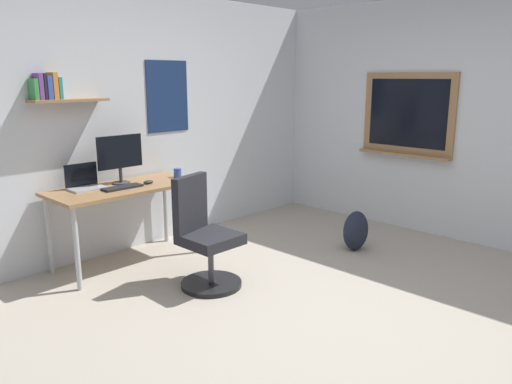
{
  "coord_description": "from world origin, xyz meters",
  "views": [
    {
      "loc": [
        -2.88,
        -1.98,
        1.76
      ],
      "look_at": [
        -0.1,
        0.72,
        0.85
      ],
      "focal_mm": 34.74,
      "sensor_mm": 36.0,
      "label": 1
    }
  ],
  "objects_px": {
    "computer_mouse": "(148,182)",
    "laptop": "(85,183)",
    "monitor_primary": "(120,156)",
    "backpack": "(356,231)",
    "coffee_mug": "(178,173)",
    "office_chair": "(204,240)",
    "desk": "(125,194)",
    "keyboard": "(122,187)"
  },
  "relations": [
    {
      "from": "coffee_mug",
      "to": "desk",
      "type": "bearing_deg",
      "value": 177.07
    },
    {
      "from": "office_chair",
      "to": "coffee_mug",
      "type": "relative_size",
      "value": 10.33
    },
    {
      "from": "office_chair",
      "to": "laptop",
      "type": "distance_m",
      "value": 1.26
    },
    {
      "from": "laptop",
      "to": "monitor_primary",
      "type": "relative_size",
      "value": 0.67
    },
    {
      "from": "monitor_primary",
      "to": "office_chair",
      "type": "bearing_deg",
      "value": -82.46
    },
    {
      "from": "computer_mouse",
      "to": "laptop",
      "type": "bearing_deg",
      "value": 156.02
    },
    {
      "from": "office_chair",
      "to": "laptop",
      "type": "xyz_separation_m",
      "value": [
        -0.49,
        1.09,
        0.4
      ]
    },
    {
      "from": "desk",
      "to": "keyboard",
      "type": "relative_size",
      "value": 3.76
    },
    {
      "from": "laptop",
      "to": "keyboard",
      "type": "distance_m",
      "value": 0.34
    },
    {
      "from": "laptop",
      "to": "computer_mouse",
      "type": "bearing_deg",
      "value": -23.98
    },
    {
      "from": "office_chair",
      "to": "monitor_primary",
      "type": "bearing_deg",
      "value": 97.54
    },
    {
      "from": "keyboard",
      "to": "backpack",
      "type": "bearing_deg",
      "value": -34.26
    },
    {
      "from": "monitor_primary",
      "to": "backpack",
      "type": "xyz_separation_m",
      "value": [
        1.8,
        -1.48,
        -0.82
      ]
    },
    {
      "from": "desk",
      "to": "computer_mouse",
      "type": "xyz_separation_m",
      "value": [
        0.21,
        -0.08,
        0.1
      ]
    },
    {
      "from": "laptop",
      "to": "backpack",
      "type": "relative_size",
      "value": 0.75
    },
    {
      "from": "backpack",
      "to": "keyboard",
      "type": "bearing_deg",
      "value": 145.74
    },
    {
      "from": "desk",
      "to": "coffee_mug",
      "type": "distance_m",
      "value": 0.61
    },
    {
      "from": "desk",
      "to": "coffee_mug",
      "type": "height_order",
      "value": "coffee_mug"
    },
    {
      "from": "laptop",
      "to": "coffee_mug",
      "type": "relative_size",
      "value": 3.37
    },
    {
      "from": "monitor_primary",
      "to": "backpack",
      "type": "relative_size",
      "value": 1.13
    },
    {
      "from": "desk",
      "to": "laptop",
      "type": "xyz_separation_m",
      "value": [
        -0.31,
        0.15,
        0.13
      ]
    },
    {
      "from": "keyboard",
      "to": "computer_mouse",
      "type": "xyz_separation_m",
      "value": [
        0.28,
        0.0,
        0.01
      ]
    },
    {
      "from": "coffee_mug",
      "to": "keyboard",
      "type": "bearing_deg",
      "value": -175.7
    },
    {
      "from": "office_chair",
      "to": "monitor_primary",
      "type": "height_order",
      "value": "monitor_primary"
    },
    {
      "from": "monitor_primary",
      "to": "keyboard",
      "type": "xyz_separation_m",
      "value": [
        -0.1,
        -0.18,
        -0.26
      ]
    },
    {
      "from": "desk",
      "to": "backpack",
      "type": "bearing_deg",
      "value": -36.9
    },
    {
      "from": "coffee_mug",
      "to": "backpack",
      "type": "xyz_separation_m",
      "value": [
        1.24,
        -1.34,
        -0.6
      ]
    },
    {
      "from": "office_chair",
      "to": "computer_mouse",
      "type": "xyz_separation_m",
      "value": [
        0.04,
        0.86,
        0.37
      ]
    },
    {
      "from": "office_chair",
      "to": "keyboard",
      "type": "distance_m",
      "value": 0.96
    },
    {
      "from": "coffee_mug",
      "to": "backpack",
      "type": "relative_size",
      "value": 0.22
    },
    {
      "from": "monitor_primary",
      "to": "backpack",
      "type": "distance_m",
      "value": 2.47
    },
    {
      "from": "desk",
      "to": "keyboard",
      "type": "height_order",
      "value": "keyboard"
    },
    {
      "from": "office_chair",
      "to": "coffee_mug",
      "type": "bearing_deg",
      "value": 65.0
    },
    {
      "from": "coffee_mug",
      "to": "backpack",
      "type": "distance_m",
      "value": 1.92
    },
    {
      "from": "computer_mouse",
      "to": "backpack",
      "type": "distance_m",
      "value": 2.15
    },
    {
      "from": "computer_mouse",
      "to": "office_chair",
      "type": "bearing_deg",
      "value": -92.54
    },
    {
      "from": "computer_mouse",
      "to": "backpack",
      "type": "xyz_separation_m",
      "value": [
        1.62,
        -1.29,
        -0.57
      ]
    },
    {
      "from": "desk",
      "to": "backpack",
      "type": "xyz_separation_m",
      "value": [
        1.83,
        -1.37,
        -0.47
      ]
    },
    {
      "from": "monitor_primary",
      "to": "laptop",
      "type": "bearing_deg",
      "value": 172.1
    },
    {
      "from": "laptop",
      "to": "backpack",
      "type": "bearing_deg",
      "value": -35.46
    },
    {
      "from": "computer_mouse",
      "to": "desk",
      "type": "bearing_deg",
      "value": 159.07
    },
    {
      "from": "office_chair",
      "to": "laptop",
      "type": "bearing_deg",
      "value": 114.02
    }
  ]
}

